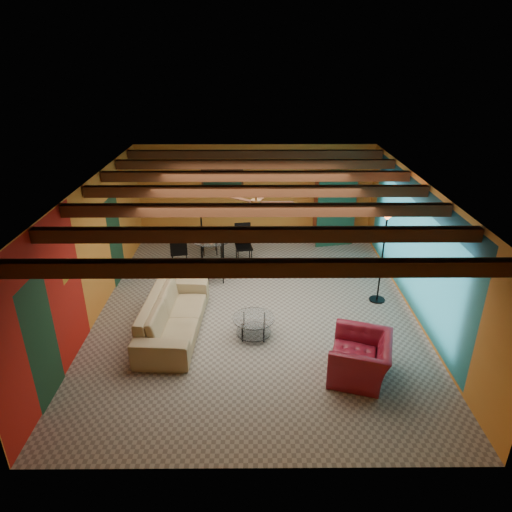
{
  "coord_description": "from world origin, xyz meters",
  "views": [
    {
      "loc": [
        -0.05,
        -8.28,
        5.01
      ],
      "look_at": [
        0.0,
        0.2,
        1.15
      ],
      "focal_mm": 31.96,
      "sensor_mm": 36.0,
      "label": 1
    }
  ],
  "objects_px": {
    "coffee_table": "(254,327)",
    "potted_plant": "(338,171)",
    "dining_table": "(212,247)",
    "armoire": "(334,211)",
    "vase": "(211,223)",
    "sofa": "(174,315)",
    "armchair": "(360,358)",
    "floor_lamp": "(382,257)"
  },
  "relations": [
    {
      "from": "coffee_table",
      "to": "potted_plant",
      "type": "bearing_deg",
      "value": 64.22
    },
    {
      "from": "dining_table",
      "to": "armoire",
      "type": "distance_m",
      "value": 3.67
    },
    {
      "from": "armoire",
      "to": "vase",
      "type": "distance_m",
      "value": 3.66
    },
    {
      "from": "sofa",
      "to": "potted_plant",
      "type": "height_order",
      "value": "potted_plant"
    },
    {
      "from": "armchair",
      "to": "coffee_table",
      "type": "relative_size",
      "value": 1.38
    },
    {
      "from": "armoire",
      "to": "potted_plant",
      "type": "distance_m",
      "value": 1.13
    },
    {
      "from": "sofa",
      "to": "armoire",
      "type": "height_order",
      "value": "armoire"
    },
    {
      "from": "sofa",
      "to": "dining_table",
      "type": "xyz_separation_m",
      "value": [
        0.5,
        2.92,
        0.16
      ]
    },
    {
      "from": "sofa",
      "to": "armchair",
      "type": "xyz_separation_m",
      "value": [
        3.3,
        -1.33,
        -0.01
      ]
    },
    {
      "from": "sofa",
      "to": "vase",
      "type": "distance_m",
      "value": 3.06
    },
    {
      "from": "sofa",
      "to": "armoire",
      "type": "xyz_separation_m",
      "value": [
        3.79,
        4.5,
        0.54
      ]
    },
    {
      "from": "coffee_table",
      "to": "sofa",
      "type": "bearing_deg",
      "value": 173.94
    },
    {
      "from": "coffee_table",
      "to": "armoire",
      "type": "xyz_separation_m",
      "value": [
        2.25,
        4.66,
        0.71
      ]
    },
    {
      "from": "armchair",
      "to": "armoire",
      "type": "relative_size",
      "value": 0.6
    },
    {
      "from": "dining_table",
      "to": "armoire",
      "type": "height_order",
      "value": "armoire"
    },
    {
      "from": "armoire",
      "to": "vase",
      "type": "xyz_separation_m",
      "value": [
        -3.29,
        -1.58,
        0.24
      ]
    },
    {
      "from": "armchair",
      "to": "dining_table",
      "type": "xyz_separation_m",
      "value": [
        -2.8,
        4.25,
        0.17
      ]
    },
    {
      "from": "coffee_table",
      "to": "armchair",
      "type": "bearing_deg",
      "value": -33.5
    },
    {
      "from": "armoire",
      "to": "floor_lamp",
      "type": "xyz_separation_m",
      "value": [
        0.45,
        -3.33,
        0.13
      ]
    },
    {
      "from": "potted_plant",
      "to": "armchair",
      "type": "bearing_deg",
      "value": -94.78
    },
    {
      "from": "floor_lamp",
      "to": "vase",
      "type": "relative_size",
      "value": 10.98
    },
    {
      "from": "armchair",
      "to": "dining_table",
      "type": "relative_size",
      "value": 0.54
    },
    {
      "from": "coffee_table",
      "to": "potted_plant",
      "type": "xyz_separation_m",
      "value": [
        2.25,
        4.66,
        1.84
      ]
    },
    {
      "from": "floor_lamp",
      "to": "vase",
      "type": "bearing_deg",
      "value": 155.02
    },
    {
      "from": "sofa",
      "to": "coffee_table",
      "type": "height_order",
      "value": "sofa"
    },
    {
      "from": "coffee_table",
      "to": "potted_plant",
      "type": "height_order",
      "value": "potted_plant"
    },
    {
      "from": "floor_lamp",
      "to": "vase",
      "type": "height_order",
      "value": "floor_lamp"
    },
    {
      "from": "dining_table",
      "to": "potted_plant",
      "type": "xyz_separation_m",
      "value": [
        3.29,
        1.58,
        1.52
      ]
    },
    {
      "from": "armoire",
      "to": "vase",
      "type": "height_order",
      "value": "armoire"
    },
    {
      "from": "sofa",
      "to": "coffee_table",
      "type": "xyz_separation_m",
      "value": [
        1.53,
        -0.16,
        -0.17
      ]
    },
    {
      "from": "dining_table",
      "to": "floor_lamp",
      "type": "relative_size",
      "value": 0.97
    },
    {
      "from": "sofa",
      "to": "potted_plant",
      "type": "distance_m",
      "value": 6.11
    },
    {
      "from": "sofa",
      "to": "armoire",
      "type": "distance_m",
      "value": 5.91
    },
    {
      "from": "armoire",
      "to": "floor_lamp",
      "type": "bearing_deg",
      "value": -94.35
    },
    {
      "from": "armoire",
      "to": "armchair",
      "type": "bearing_deg",
      "value": -106.83
    },
    {
      "from": "armoire",
      "to": "sofa",
      "type": "bearing_deg",
      "value": -142.12
    },
    {
      "from": "floor_lamp",
      "to": "armoire",
      "type": "bearing_deg",
      "value": 97.71
    },
    {
      "from": "coffee_table",
      "to": "vase",
      "type": "bearing_deg",
      "value": 108.61
    },
    {
      "from": "armchair",
      "to": "vase",
      "type": "relative_size",
      "value": 5.77
    },
    {
      "from": "coffee_table",
      "to": "armoire",
      "type": "bearing_deg",
      "value": 64.22
    },
    {
      "from": "coffee_table",
      "to": "dining_table",
      "type": "height_order",
      "value": "dining_table"
    },
    {
      "from": "vase",
      "to": "floor_lamp",
      "type": "bearing_deg",
      "value": -24.98
    }
  ]
}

